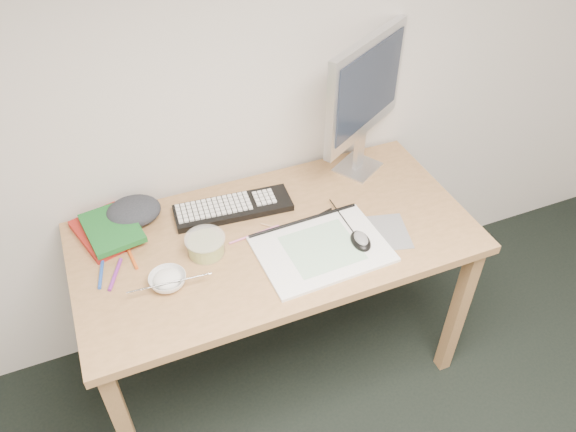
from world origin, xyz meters
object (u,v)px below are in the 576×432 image
desk (276,251)px  keyboard (233,208)px  monitor (365,91)px  rice_bowl (168,281)px  sketchpad (322,249)px

desk → keyboard: bearing=118.1°
monitor → rice_bowl: size_ratio=4.62×
desk → sketchpad: sketchpad is taller
monitor → rice_bowl: bearing=169.9°
monitor → keyboard: bearing=155.3°
keyboard → sketchpad: bearing=-50.6°
desk → monitor: 0.67m
desk → rice_bowl: rice_bowl is taller
keyboard → desk: bearing=-56.9°
sketchpad → desk: bearing=129.7°
keyboard → monitor: 0.64m
sketchpad → keyboard: size_ratio=1.01×
desk → sketchpad: size_ratio=3.23×
sketchpad → rice_bowl: (-0.52, 0.05, 0.01)m
keyboard → monitor: (0.55, 0.06, 0.33)m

